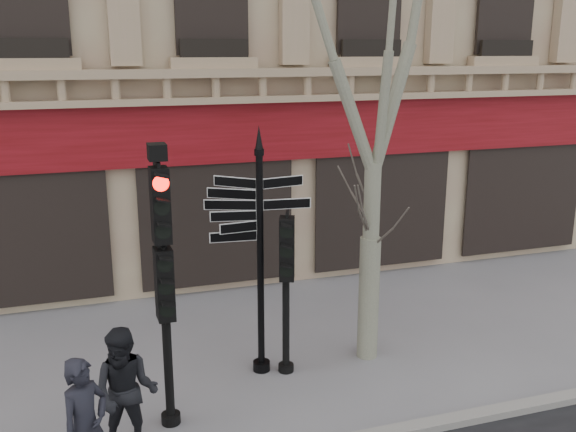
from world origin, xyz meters
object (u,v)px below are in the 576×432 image
Objects in this scene: traffic_signal_main at (162,254)px; pedestrian_a at (86,428)px; fingerpost at (260,211)px; traffic_signal_secondary at (286,266)px; plane_tree at (379,5)px; pedestrian_b at (126,393)px.

pedestrian_a is (-1.16, -1.22, -1.70)m from traffic_signal_main.
fingerpost is at bearing 32.16° from traffic_signal_main.
plane_tree is (1.55, 0.09, 4.09)m from traffic_signal_secondary.
fingerpost is at bearing -1.08° from pedestrian_a.
traffic_signal_secondary is 4.04m from pedestrian_a.
fingerpost is at bearing 177.89° from plane_tree.
plane_tree is at bearing 23.39° from traffic_signal_secondary.
plane_tree is at bearing -15.10° from pedestrian_a.
fingerpost is at bearing 53.96° from pedestrian_b.
traffic_signal_secondary is 4.37m from plane_tree.
traffic_signal_secondary is 1.51× the size of pedestrian_a.
traffic_signal_main is at bearing -163.84° from plane_tree.
traffic_signal_main is 2.41m from traffic_signal_secondary.
traffic_signal_secondary is at bearing 23.44° from traffic_signal_main.
traffic_signal_main is (-1.70, -1.13, -0.20)m from fingerpost.
traffic_signal_secondary is at bearing -176.68° from plane_tree.
traffic_signal_main is at bearing -130.73° from fingerpost.
fingerpost is 1.54× the size of traffic_signal_secondary.
traffic_signal_main is at bearing 59.72° from pedestrian_b.
pedestrian_a is 0.99× the size of pedestrian_b.
pedestrian_a is (-2.86, -2.35, -1.91)m from fingerpost.
pedestrian_b reaches higher than pedestrian_a.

